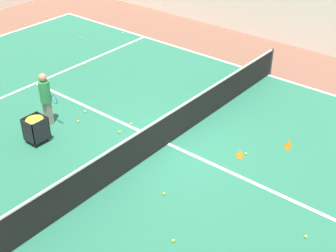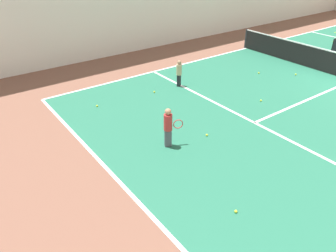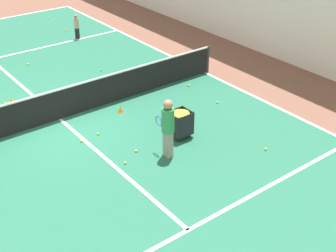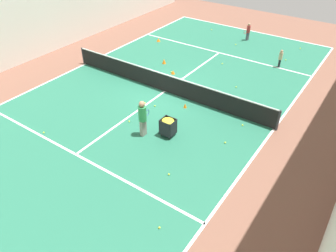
{
  "view_description": "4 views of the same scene",
  "coord_description": "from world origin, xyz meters",
  "px_view_note": "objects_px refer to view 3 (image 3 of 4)",
  "views": [
    {
      "loc": [
        -8.53,
        -6.95,
        7.44
      ],
      "look_at": [
        0.0,
        0.0,
        0.6
      ],
      "focal_mm": 50.0,
      "sensor_mm": 36.0,
      "label": 1
    },
    {
      "loc": [
        5.75,
        -13.74,
        5.15
      ],
      "look_at": [
        -0.57,
        -9.1,
        0.65
      ],
      "focal_mm": 35.0,
      "sensor_mm": 36.0,
      "label": 2
    },
    {
      "loc": [
        4.87,
        11.74,
        6.87
      ],
      "look_at": [
        -1.39,
        3.53,
        0.91
      ],
      "focal_mm": 50.0,
      "sensor_mm": 36.0,
      "label": 3
    },
    {
      "loc": [
        -8.53,
        12.02,
        8.39
      ],
      "look_at": [
        -2.26,
        2.96,
        0.47
      ],
      "focal_mm": 35.0,
      "sensor_mm": 36.0,
      "label": 4
    }
  ],
  "objects_px": {
    "child_midcourt": "(76,25)",
    "coach_at_net": "(168,125)",
    "tennis_net": "(58,104)",
    "ball_cart": "(180,119)",
    "training_cone_0": "(120,109)"
  },
  "relations": [
    {
      "from": "coach_at_net",
      "to": "training_cone_0",
      "type": "height_order",
      "value": "coach_at_net"
    },
    {
      "from": "tennis_net",
      "to": "coach_at_net",
      "type": "relative_size",
      "value": 7.2
    },
    {
      "from": "coach_at_net",
      "to": "training_cone_0",
      "type": "distance_m",
      "value": 2.95
    },
    {
      "from": "training_cone_0",
      "to": "tennis_net",
      "type": "bearing_deg",
      "value": -22.83
    },
    {
      "from": "child_midcourt",
      "to": "training_cone_0",
      "type": "relative_size",
      "value": 4.77
    },
    {
      "from": "child_midcourt",
      "to": "coach_at_net",
      "type": "bearing_deg",
      "value": -39.59
    },
    {
      "from": "coach_at_net",
      "to": "training_cone_0",
      "type": "bearing_deg",
      "value": -4.32
    },
    {
      "from": "ball_cart",
      "to": "training_cone_0",
      "type": "bearing_deg",
      "value": -75.93
    },
    {
      "from": "child_midcourt",
      "to": "training_cone_0",
      "type": "distance_m",
      "value": 7.21
    },
    {
      "from": "ball_cart",
      "to": "training_cone_0",
      "type": "distance_m",
      "value": 2.36
    },
    {
      "from": "tennis_net",
      "to": "training_cone_0",
      "type": "xyz_separation_m",
      "value": [
        -1.69,
        0.71,
        -0.4
      ]
    },
    {
      "from": "tennis_net",
      "to": "child_midcourt",
      "type": "distance_m",
      "value": 7.25
    },
    {
      "from": "tennis_net",
      "to": "coach_at_net",
      "type": "distance_m",
      "value": 3.81
    },
    {
      "from": "training_cone_0",
      "to": "coach_at_net",
      "type": "bearing_deg",
      "value": 83.82
    },
    {
      "from": "tennis_net",
      "to": "coach_at_net",
      "type": "bearing_deg",
      "value": 111.51
    }
  ]
}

